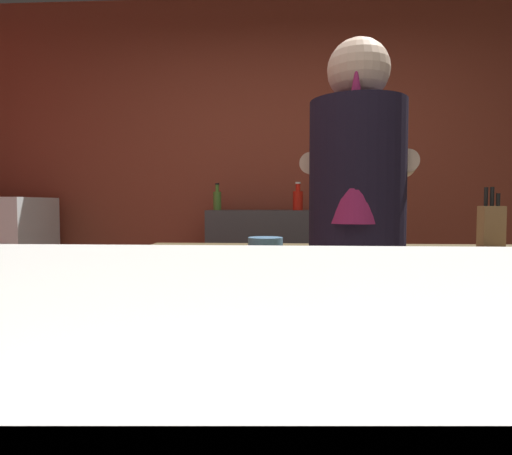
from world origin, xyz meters
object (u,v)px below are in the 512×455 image
bottle_vinegar (217,200)px  bottle_hot_sauce (298,199)px  bartender (356,241)px  mini_fridge (2,278)px  chefs_knife (404,250)px  knife_block (491,226)px  mixing_bowl (265,242)px

bottle_vinegar → bottle_hot_sauce: bearing=-7.2°
bartender → bottle_vinegar: (-0.74, 1.65, 0.16)m
mini_fridge → bartender: size_ratio=0.68×
chefs_knife → bottle_vinegar: bearing=116.8°
chefs_knife → bottle_vinegar: size_ratio=1.22×
knife_block → chefs_knife: 0.47m
bartender → knife_block: bartender is taller
chefs_knife → bottle_hot_sauce: (-0.43, 1.17, 0.24)m
bartender → knife_block: size_ratio=5.87×
bottle_vinegar → mini_fridge: bearing=-173.1°
bartender → knife_block: bearing=-39.4°
mini_fridge → mixing_bowl: mini_fridge is taller
mini_fridge → chefs_knife: (2.57, -1.06, 0.33)m
bartender → chefs_knife: bearing=-21.1°
bartender → mixing_bowl: 0.66m
bartender → knife_block: 0.90m
mini_fridge → mixing_bowl: size_ratio=6.84×
bartender → bottle_hot_sauce: size_ratio=8.46×
bartender → mixing_bowl: bearing=45.4°
mixing_bowl → bottle_vinegar: size_ratio=0.86×
knife_block → bartender: bearing=-142.9°
bartender → chefs_knife: size_ratio=7.07×
knife_block → bottle_hot_sauce: bearing=130.0°
mixing_bowl → chefs_knife: mixing_bowl is taller
mixing_bowl → bottle_vinegar: bearing=109.8°
mini_fridge → mixing_bowl: bearing=-25.1°
mini_fridge → bottle_hot_sauce: (2.14, 0.11, 0.57)m
chefs_knife → bottle_hot_sauce: bottle_hot_sauce is taller
bottle_hot_sauce → mini_fridge: bearing=-177.0°
mini_fridge → bottle_vinegar: (1.55, 0.19, 0.57)m
mini_fridge → knife_block: 3.17m
bartender → mixing_bowl: size_ratio=9.99×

